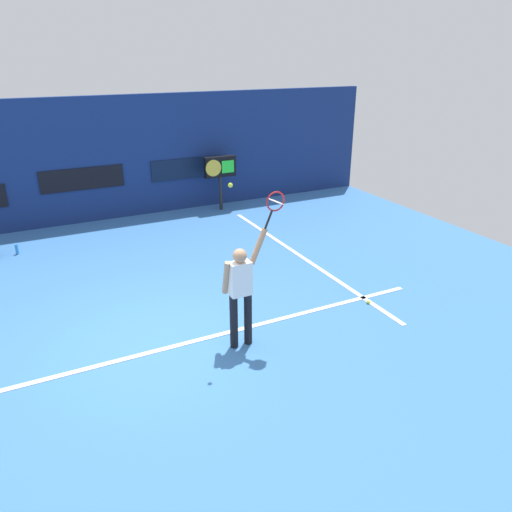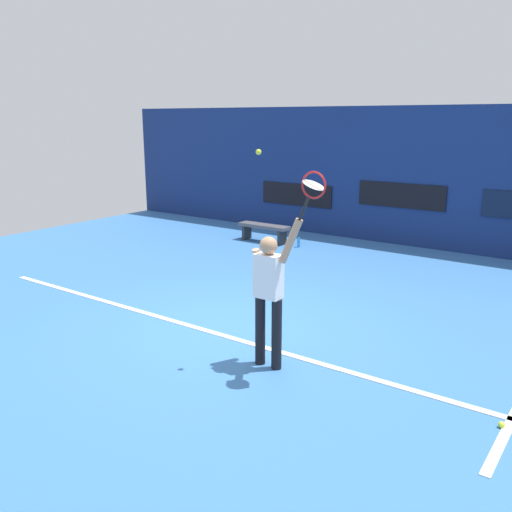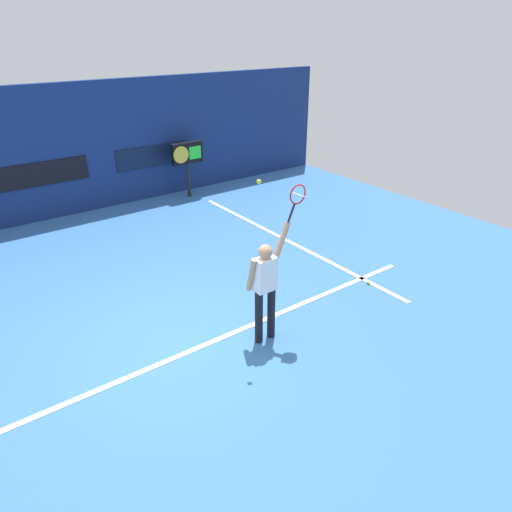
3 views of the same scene
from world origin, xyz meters
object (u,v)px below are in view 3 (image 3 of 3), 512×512
object	(u,v)px
scoreboard_clock	(187,155)
spare_ball	(369,283)
tennis_player	(265,285)
tennis_ball	(259,182)
tennis_racket	(297,197)

from	to	relation	value
scoreboard_clock	spare_ball	distance (m)	6.92
tennis_player	tennis_ball	size ratio (longest dim) A/B	28.84
scoreboard_clock	spare_ball	xyz separation A→B (m)	(0.18, -6.81, -1.21)
tennis_player	tennis_ball	distance (m)	1.69
scoreboard_clock	spare_ball	bearing A→B (deg)	-88.48
tennis_player	tennis_ball	world-z (taller)	tennis_ball
scoreboard_clock	spare_ball	world-z (taller)	scoreboard_clock
tennis_racket	tennis_ball	world-z (taller)	tennis_ball
tennis_ball	scoreboard_clock	world-z (taller)	tennis_ball
tennis_ball	spare_ball	bearing A→B (deg)	4.29
tennis_racket	tennis_player	bearing A→B (deg)	179.58
tennis_racket	scoreboard_clock	world-z (taller)	tennis_racket
tennis_ball	tennis_player	bearing A→B (deg)	7.56
tennis_racket	spare_ball	world-z (taller)	tennis_racket
tennis_ball	spare_ball	xyz separation A→B (m)	(2.90, 0.22, -2.66)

